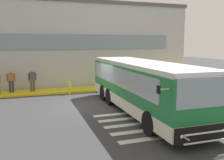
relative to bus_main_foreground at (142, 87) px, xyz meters
The scene contains 8 objects.
ground_plane 3.70m from the bus_main_foreground, 136.79° to the left, with size 80.00×90.00×0.02m, color #353538.
bay_paint_stripes 2.33m from the bus_main_foreground, 105.49° to the right, with size 4.40×3.96×0.01m.
terminal_building 14.53m from the bus_main_foreground, 102.88° to the left, with size 23.61×13.80×7.22m.
boarding_curb 7.69m from the bus_main_foreground, 109.33° to the left, with size 25.81×2.00×0.15m, color yellow.
bus_main_foreground is the anchor object (origin of this frame).
passenger_by_doorway 9.96m from the bus_main_foreground, 133.90° to the left, with size 0.59×0.25×1.68m.
passenger_at_curb_edge 9.03m from the bus_main_foreground, 127.22° to the left, with size 0.58×0.44×1.68m.
safety_bollard_yellow 6.68m from the bus_main_foreground, 115.93° to the left, with size 0.18×0.18×0.90m, color yellow.
Camera 1 is at (-3.28, -14.21, 3.66)m, focal length 39.81 mm.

